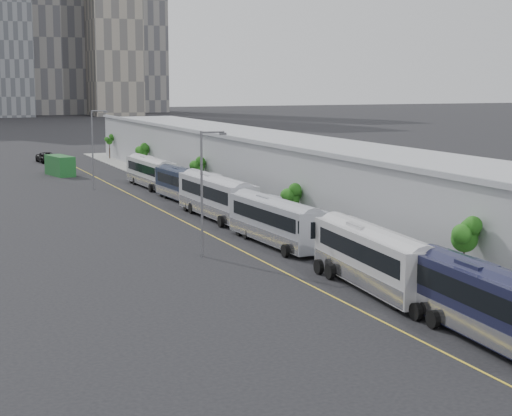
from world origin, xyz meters
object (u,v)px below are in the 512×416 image
street_lamp_far (94,144)px  bus_3 (276,225)px  bus_5 (184,188)px  street_lamp_near (204,185)px  suv (48,158)px  bus_4 (217,200)px  bus_1 (494,312)px  bus_2 (374,263)px  shipping_container (60,166)px  bus_6 (151,175)px

street_lamp_far → bus_3: bearing=-81.4°
bus_5 → street_lamp_near: street_lamp_near is taller
suv → bus_4: bearing=-90.1°
bus_1 → bus_2: 12.17m
bus_4 → street_lamp_near: street_lamp_near is taller
bus_2 → bus_5: bearing=93.5°
street_lamp_far → suv: street_lamp_far is taller
bus_3 → bus_4: bearing=87.0°
street_lamp_far → suv: size_ratio=1.63×
bus_5 → shipping_container: bearing=101.8°
bus_6 → street_lamp_near: size_ratio=1.35×
bus_1 → bus_2: bearing=92.8°
street_lamp_far → bus_5: bearing=-64.3°
street_lamp_near → street_lamp_far: bearing=89.2°
bus_2 → bus_6: size_ratio=1.08×
bus_5 → bus_6: (-0.00, 13.75, 0.05)m
bus_1 → bus_6: bus_1 is taller
shipping_container → bus_4: bearing=-90.5°
bus_3 → suv: 77.78m
street_lamp_near → street_lamp_far: 42.88m
street_lamp_near → shipping_container: 60.01m
street_lamp_far → shipping_container: street_lamp_far is taller
street_lamp_near → bus_1: bearing=-75.9°
bus_5 → shipping_container: size_ratio=2.01×
bus_1 → shipping_container: bearing=98.3°
bus_3 → suv: size_ratio=2.23×
bus_1 → street_lamp_far: (-5.90, 68.73, 3.85)m
bus_5 → street_lamp_near: 29.84m
bus_2 → shipping_container: size_ratio=2.22×
bus_5 → street_lamp_far: bearing=112.7°
bus_3 → shipping_container: bus_3 is taller
bus_5 → bus_1: bearing=-93.9°
bus_6 → suv: size_ratio=2.17×
street_lamp_near → bus_2: bearing=-64.1°
shipping_container → bus_1: bearing=-95.7°
street_lamp_near → shipping_container: street_lamp_near is taller
bus_3 → bus_5: bearing=86.1°
bus_4 → street_lamp_far: bearing=101.9°
street_lamp_near → shipping_container: size_ratio=1.53×
bus_4 → suv: 63.29m
bus_1 → bus_4: bus_4 is taller
bus_1 → street_lamp_near: (-6.49, 25.86, 3.77)m
suv → bus_3: bearing=-91.3°
bus_6 → suv: 37.86m
street_lamp_near → street_lamp_far: (0.59, 42.87, 0.08)m
bus_2 → street_lamp_far: street_lamp_far is taller
bus_1 → bus_6: size_ratio=1.05×
bus_4 → bus_2: bearing=-92.1°
street_lamp_far → shipping_container: bearing=94.6°
bus_1 → bus_3: 27.94m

